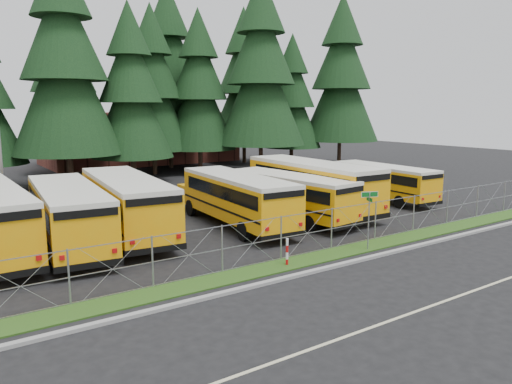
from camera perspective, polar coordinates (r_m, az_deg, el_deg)
ground at (r=25.46m, az=8.68°, el=-5.60°), size 120.00×120.00×0.00m
curb at (r=23.38m, az=13.93°, el=-7.02°), size 50.00×0.25×0.12m
grass_verge at (r=24.29m, az=11.44°, el=-6.36°), size 50.00×1.40×0.06m
road_lane_line at (r=20.67m, az=24.27°, el=-10.00°), size 50.00×0.12×0.01m
chainlink_fence at (r=24.52m, az=10.34°, el=-3.83°), size 44.00×0.10×2.00m
brick_building at (r=62.29m, az=-13.03°, el=6.09°), size 22.00×10.00×6.00m
bus_1 at (r=25.52m, az=-20.74°, el=-2.61°), size 3.90×11.72×3.01m
bus_2 at (r=26.99m, az=-14.76°, el=-1.54°), size 4.16×12.15×3.12m
bus_4 at (r=28.23m, az=-2.48°, el=-0.94°), size 3.52×11.33×2.92m
bus_5 at (r=29.67m, az=3.40°, el=-0.59°), size 3.48×10.67×2.75m
bus_6 at (r=32.32m, az=5.95°, el=0.66°), size 3.30×12.42×3.23m
bus_east at (r=36.94m, az=13.99°, el=1.03°), size 2.71×9.86×2.56m
street_sign at (r=23.75m, az=12.80°, el=-1.80°), size 0.79×0.52×2.81m
striped_bollard at (r=21.29m, az=3.57°, el=-6.89°), size 0.11×0.11×1.20m
conifer_3 at (r=43.65m, az=-21.05°, el=13.03°), size 8.75×8.75×19.36m
conifer_4 at (r=44.97m, az=-14.14°, el=10.84°), size 7.04×7.04×15.57m
conifer_5 at (r=50.72m, az=-11.78°, el=11.32°), size 7.48×7.48×16.54m
conifer_6 at (r=51.31m, az=-6.53°, el=11.31°), size 7.38×7.38×16.32m
conifer_7 at (r=50.82m, az=0.57°, el=13.25°), size 8.87×8.87×19.61m
conifer_8 at (r=56.57m, az=4.13°, el=10.34°), size 6.61×6.61×14.63m
conifer_9 at (r=58.71m, az=9.71°, el=12.42°), size 8.66×8.66×19.15m
conifer_11 at (r=53.95m, az=-21.15°, el=11.50°), size 8.10×8.10×17.91m
conifer_12 at (r=56.18m, az=-9.95°, el=12.87°), size 8.96×8.96×19.81m
conifer_13 at (r=60.32m, az=-1.39°, el=12.00°), size 8.21×8.21×18.16m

